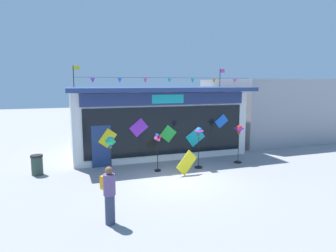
% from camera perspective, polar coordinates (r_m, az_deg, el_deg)
% --- Properties ---
extents(ground_plane, '(80.00, 80.00, 0.00)m').
position_cam_1_polar(ground_plane, '(12.40, 1.68, -10.42)').
color(ground_plane, gray).
extents(kite_shop_building, '(9.66, 6.00, 4.90)m').
position_cam_1_polar(kite_shop_building, '(17.47, -2.85, 1.40)').
color(kite_shop_building, silver).
rests_on(kite_shop_building, ground_plane).
extents(wind_spinner_far_left, '(0.39, 0.39, 1.69)m').
position_cam_1_polar(wind_spinner_far_left, '(12.98, -11.01, -3.64)').
color(wind_spinner_far_left, black).
rests_on(wind_spinner_far_left, ground_plane).
extents(wind_spinner_left, '(0.40, 0.29, 1.77)m').
position_cam_1_polar(wind_spinner_left, '(13.32, -2.00, -3.60)').
color(wind_spinner_left, black).
rests_on(wind_spinner_left, ground_plane).
extents(wind_spinner_center_left, '(0.36, 0.36, 1.94)m').
position_cam_1_polar(wind_spinner_center_left, '(13.88, 5.94, -2.23)').
color(wind_spinner_center_left, black).
rests_on(wind_spinner_center_left, ground_plane).
extents(wind_spinner_center_right, '(0.36, 0.36, 1.92)m').
position_cam_1_polar(wind_spinner_center_right, '(15.12, 13.47, -1.38)').
color(wind_spinner_center_right, black).
rests_on(wind_spinner_center_right, ground_plane).
extents(person_near_camera, '(0.41, 0.48, 1.68)m').
position_cam_1_polar(person_near_camera, '(8.70, -11.25, -12.66)').
color(person_near_camera, '#333D56').
rests_on(person_near_camera, ground_plane).
extents(trash_bin, '(0.52, 0.52, 0.88)m').
position_cam_1_polar(trash_bin, '(14.20, -23.88, -6.84)').
color(trash_bin, '#2D4238').
rests_on(trash_bin, ground_plane).
extents(display_kite_on_ground, '(1.07, 0.27, 1.07)m').
position_cam_1_polar(display_kite_on_ground, '(13.03, 3.63, -7.05)').
color(display_kite_on_ground, yellow).
rests_on(display_kite_on_ground, ground_plane).
extents(neighbour_building, '(6.71, 6.93, 4.23)m').
position_cam_1_polar(neighbour_building, '(22.63, 17.68, 3.14)').
color(neighbour_building, '#99999E').
rests_on(neighbour_building, ground_plane).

